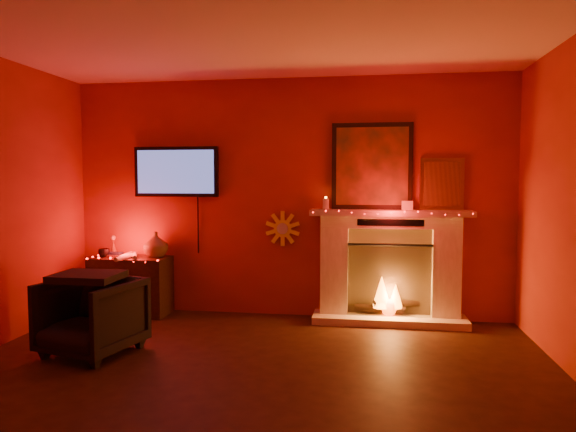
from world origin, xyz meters
name	(u,v)px	position (x,y,z in m)	size (l,w,h in m)	color
room	(231,211)	(0.00, 0.00, 1.35)	(5.00, 5.00, 5.00)	black
fireplace	(389,256)	(1.14, 2.39, 0.72)	(1.72, 0.40, 2.18)	beige
tv	(176,172)	(-1.30, 2.45, 1.65)	(1.00, 0.07, 1.24)	black
sunburst_clock	(283,229)	(-0.05, 2.48, 1.00)	(0.40, 0.03, 0.40)	yellow
console_table	(133,281)	(-1.78, 2.26, 0.38)	(0.87, 0.57, 0.96)	black
armchair	(92,316)	(-1.52, 0.91, 0.34)	(0.73, 0.75, 0.68)	black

